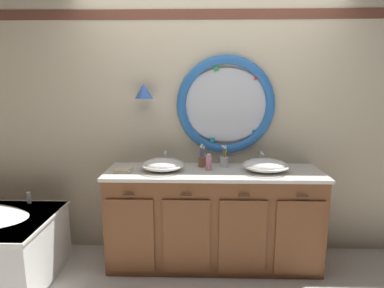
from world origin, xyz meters
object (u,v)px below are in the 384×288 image
at_px(sink_basin_left, 163,165).
at_px(toothbrush_holder_left, 202,161).
at_px(toothbrush_holder_right, 224,161).
at_px(sink_basin_right, 266,165).
at_px(folded_hand_towel, 123,170).
at_px(soap_dispenser, 209,162).

relative_size(sink_basin_left, toothbrush_holder_left, 1.80).
xyz_separation_m(sink_basin_left, toothbrush_holder_right, (0.57, 0.15, 0.00)).
distance_m(sink_basin_left, toothbrush_holder_left, 0.39).
distance_m(sink_basin_right, toothbrush_holder_right, 0.39).
relative_size(sink_basin_right, folded_hand_towel, 2.68).
bearing_deg(toothbrush_holder_right, sink_basin_left, -164.84).
bearing_deg(sink_basin_left, soap_dispenser, 6.15).
bearing_deg(folded_hand_towel, sink_basin_right, 1.43).
height_order(sink_basin_left, toothbrush_holder_left, toothbrush_holder_left).
bearing_deg(folded_hand_towel, soap_dispenser, 5.70).
distance_m(sink_basin_right, soap_dispenser, 0.51).
bearing_deg(toothbrush_holder_left, sink_basin_right, -15.13).
bearing_deg(soap_dispenser, sink_basin_right, -5.01).
xyz_separation_m(sink_basin_right, toothbrush_holder_right, (-0.36, 0.15, 0.00)).
relative_size(toothbrush_holder_left, soap_dispenser, 1.37).
height_order(toothbrush_holder_right, folded_hand_towel, toothbrush_holder_right).
relative_size(sink_basin_right, toothbrush_holder_right, 1.95).
height_order(sink_basin_right, toothbrush_holder_left, toothbrush_holder_left).
distance_m(sink_basin_right, toothbrush_holder_left, 0.59).
bearing_deg(sink_basin_right, toothbrush_holder_left, 164.87).
bearing_deg(sink_basin_left, folded_hand_towel, -174.82).
distance_m(soap_dispenser, folded_hand_towel, 0.78).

